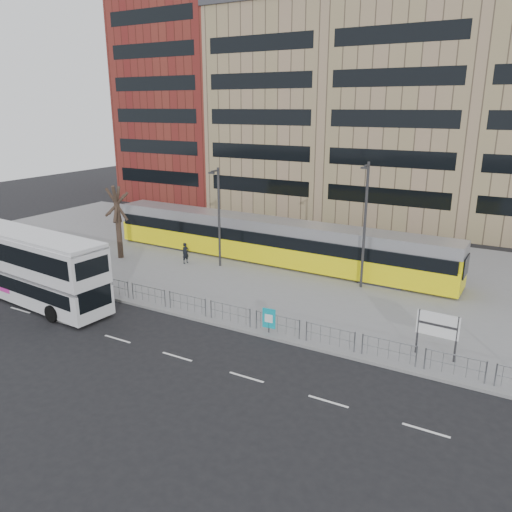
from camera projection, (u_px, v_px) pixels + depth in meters
The scene contains 15 objects.
ground at pixel (192, 320), 29.05m from camera, with size 120.00×120.00×0.00m, color black.
plaza at pixel (284, 264), 39.04m from camera, with size 64.00×24.00×0.15m, color gray.
kerb at pixel (193, 318), 29.07m from camera, with size 64.00×0.25×0.17m, color gray.
building_row at pixel (391, 96), 53.18m from camera, with size 70.40×18.40×31.20m.
pedestrian_barrier at pixel (226, 308), 28.24m from camera, with size 32.07×0.07×1.10m.
road_markings at pixel (161, 352), 25.24m from camera, with size 62.00×0.12×0.01m, color white.
double_decker_bus at pixel (35, 266), 30.87m from camera, with size 11.44×3.64×4.50m.
tram at pixel (270, 240), 38.99m from camera, with size 28.75×3.43×3.38m.
station_sign at pixel (438, 327), 23.98m from camera, with size 2.01×0.18×2.31m.
ad_panel at pixel (269, 319), 26.84m from camera, with size 0.74×0.12×1.39m.
pedestrian at pixel (186, 253), 38.73m from camera, with size 0.60×0.39×1.64m, color black.
traffic_light_west at pixel (107, 262), 32.64m from camera, with size 0.18×0.21×3.10m.
lamp_post_west at pixel (219, 213), 37.10m from camera, with size 0.45×1.04×7.50m.
lamp_post_east at pixel (365, 221), 32.50m from camera, with size 0.45×1.04×8.42m.
bare_tree at pixel (115, 183), 38.68m from camera, with size 4.99×4.99×8.31m.
Camera 1 is at (16.32, -21.49, 11.97)m, focal length 35.00 mm.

